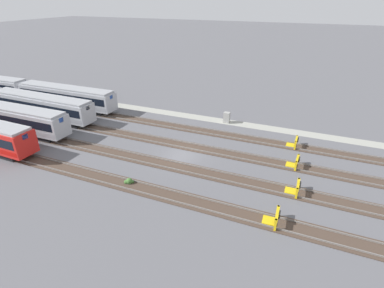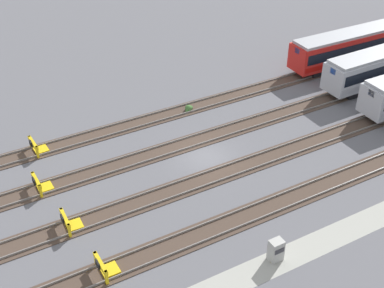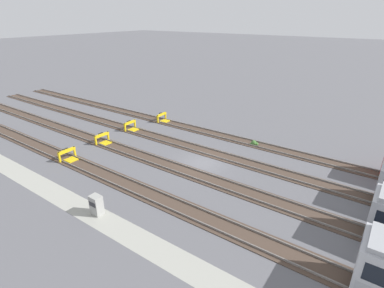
# 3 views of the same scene
# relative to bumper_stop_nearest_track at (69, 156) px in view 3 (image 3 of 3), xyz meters

# --- Properties ---
(ground_plane) EXTENTS (400.00, 400.00, 0.00)m
(ground_plane) POSITION_rel_bumper_stop_nearest_track_xyz_m (11.91, 7.62, -0.51)
(ground_plane) COLOR #5B5B60
(service_walkway) EXTENTS (54.00, 2.00, 0.01)m
(service_walkway) POSITION_rel_bumper_stop_nearest_track_xyz_m (11.91, -4.57, -0.51)
(service_walkway) COLOR #9E9E93
(service_walkway) RESTS_ON ground
(rail_track_nearest) EXTENTS (90.00, 2.24, 0.21)m
(rail_track_nearest) POSITION_rel_bumper_stop_nearest_track_xyz_m (11.91, -0.00, -0.47)
(rail_track_nearest) COLOR #47382D
(rail_track_nearest) RESTS_ON ground
(rail_track_near_inner) EXTENTS (90.00, 2.24, 0.21)m
(rail_track_near_inner) POSITION_rel_bumper_stop_nearest_track_xyz_m (11.91, 5.08, -0.47)
(rail_track_near_inner) COLOR #47382D
(rail_track_near_inner) RESTS_ON ground
(rail_track_middle) EXTENTS (90.00, 2.24, 0.21)m
(rail_track_middle) POSITION_rel_bumper_stop_nearest_track_xyz_m (11.91, 10.16, -0.47)
(rail_track_middle) COLOR #47382D
(rail_track_middle) RESTS_ON ground
(rail_track_far_inner) EXTENTS (90.00, 2.24, 0.21)m
(rail_track_far_inner) POSITION_rel_bumper_stop_nearest_track_xyz_m (11.91, 15.23, -0.47)
(rail_track_far_inner) COLOR #47382D
(rail_track_far_inner) RESTS_ON ground
(bumper_stop_nearest_track) EXTENTS (1.34, 2.00, 1.22)m
(bumper_stop_nearest_track) POSITION_rel_bumper_stop_nearest_track_xyz_m (0.00, 0.00, 0.00)
(bumper_stop_nearest_track) COLOR gold
(bumper_stop_nearest_track) RESTS_ON ground
(bumper_stop_near_inner_track) EXTENTS (1.37, 2.01, 1.22)m
(bumper_stop_near_inner_track) POSITION_rel_bumper_stop_nearest_track_xyz_m (-0.59, 5.07, 0.00)
(bumper_stop_near_inner_track) COLOR gold
(bumper_stop_near_inner_track) RESTS_ON ground
(bumper_stop_middle_track) EXTENTS (1.35, 2.00, 1.22)m
(bumper_stop_middle_track) POSITION_rel_bumper_stop_nearest_track_xyz_m (-1.13, 10.16, 0.00)
(bumper_stop_middle_track) COLOR gold
(bumper_stop_middle_track) RESTS_ON ground
(bumper_stop_far_inner_track) EXTENTS (1.38, 2.01, 1.22)m
(bumper_stop_far_inner_track) POSITION_rel_bumper_stop_nearest_track_xyz_m (0.04, 15.25, 0.00)
(bumper_stop_far_inner_track) COLOR gold
(bumper_stop_far_inner_track) RESTS_ON ground
(electrical_cabinet) EXTENTS (0.90, 0.73, 1.60)m
(electrical_cabinet) POSITION_rel_bumper_stop_nearest_track_xyz_m (10.01, -4.29, 0.29)
(electrical_cabinet) COLOR #9E9E99
(electrical_cabinet) RESTS_ON ground
(weed_clump) EXTENTS (0.92, 0.70, 0.64)m
(weed_clump) POSITION_rel_bumper_stop_nearest_track_xyz_m (14.33, 14.95, -0.27)
(weed_clump) COLOR #427033
(weed_clump) RESTS_ON ground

